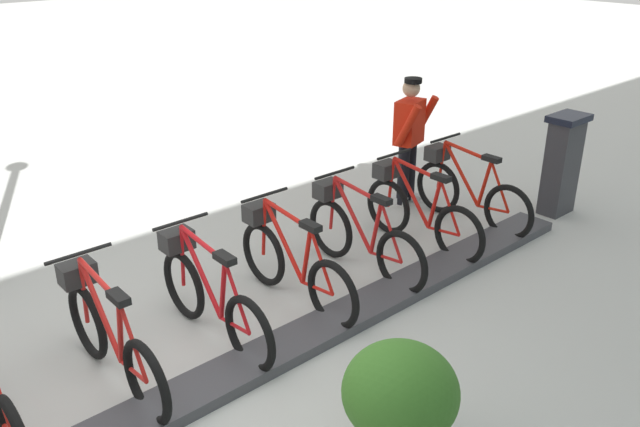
% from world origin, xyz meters
% --- Properties ---
extents(ground_plane, '(60.00, 60.00, 0.00)m').
position_xyz_m(ground_plane, '(0.00, 0.00, 0.00)').
color(ground_plane, silver).
extents(dock_rail_base, '(0.44, 10.05, 0.10)m').
position_xyz_m(dock_rail_base, '(0.00, 0.00, 0.05)').
color(dock_rail_base, '#47474C').
rests_on(dock_rail_base, ground).
extents(payment_kiosk, '(0.36, 0.52, 1.28)m').
position_xyz_m(payment_kiosk, '(0.05, -5.56, 0.67)').
color(payment_kiosk, '#38383D').
rests_on(payment_kiosk, ground).
extents(bike_docked_0, '(1.72, 0.54, 1.02)m').
position_xyz_m(bike_docked_0, '(0.62, -4.43, 0.43)').
color(bike_docked_0, black).
rests_on(bike_docked_0, ground).
extents(bike_docked_1, '(1.72, 0.54, 1.02)m').
position_xyz_m(bike_docked_1, '(0.62, -3.50, 0.43)').
color(bike_docked_1, black).
rests_on(bike_docked_1, ground).
extents(bike_docked_2, '(1.72, 0.54, 1.02)m').
position_xyz_m(bike_docked_2, '(0.62, -2.58, 0.43)').
color(bike_docked_2, black).
rests_on(bike_docked_2, ground).
extents(bike_docked_3, '(1.72, 0.54, 1.02)m').
position_xyz_m(bike_docked_3, '(0.62, -1.65, 0.43)').
color(bike_docked_3, black).
rests_on(bike_docked_3, ground).
extents(bike_docked_4, '(1.72, 0.54, 1.02)m').
position_xyz_m(bike_docked_4, '(0.62, -0.73, 0.43)').
color(bike_docked_4, black).
rests_on(bike_docked_4, ground).
extents(bike_docked_5, '(1.72, 0.54, 1.02)m').
position_xyz_m(bike_docked_5, '(0.62, 0.20, 0.43)').
color(bike_docked_5, black).
rests_on(bike_docked_5, ground).
extents(worker_near_rack, '(0.52, 0.69, 1.66)m').
position_xyz_m(worker_near_rack, '(1.54, -4.37, 0.91)').
color(worker_near_rack, white).
rests_on(worker_near_rack, ground).
extents(planter_bush, '(0.76, 0.76, 0.97)m').
position_xyz_m(planter_bush, '(-1.53, -0.79, 0.54)').
color(planter_bush, '#59544C').
rests_on(planter_bush, ground).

